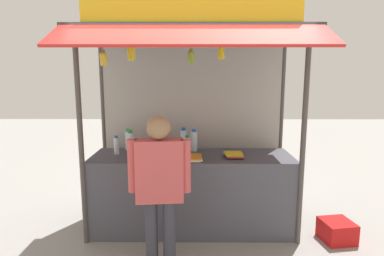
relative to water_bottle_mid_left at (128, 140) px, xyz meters
The scene contains 18 objects.
ground_plane 1.44m from the water_bottle_mid_left, 19.79° to the right, with size 20.00×20.00×0.00m, color gray.
stall_counter 1.11m from the water_bottle_mid_left, 19.79° to the right, with size 2.52×0.78×0.97m, color #4C4C56.
stall_structure 1.09m from the water_bottle_mid_left, ahead, with size 2.72×1.70×2.85m.
water_bottle_mid_left is the anchor object (origin of this frame).
water_bottle_far_left 0.86m from the water_bottle_mid_left, 21.00° to the right, with size 0.07×0.07×0.26m.
water_bottle_left 0.89m from the water_bottle_mid_left, ahead, with size 0.08×0.08×0.30m.
water_bottle_rear_center 0.26m from the water_bottle_mid_left, 72.60° to the right, with size 0.09×0.09×0.31m.
water_bottle_mid_right 0.27m from the water_bottle_mid_left, 111.53° to the right, with size 0.07×0.07×0.24m.
water_bottle_back_right 0.75m from the water_bottle_mid_left, ahead, with size 0.09×0.09×0.31m.
magazine_stack_front_right 0.60m from the water_bottle_mid_left, 66.01° to the right, with size 0.26×0.27×0.06m.
magazine_stack_right 1.04m from the water_bottle_mid_left, 31.94° to the right, with size 0.24×0.31×0.05m.
magazine_stack_far_right 1.45m from the water_bottle_mid_left, 16.49° to the right, with size 0.25×0.24×0.06m.
banana_bunch_rightmost 1.80m from the water_bottle_mid_left, 34.28° to the right, with size 0.09×0.10×0.24m.
banana_bunch_leftmost 1.58m from the water_bottle_mid_left, 42.99° to the right, with size 0.10×0.10×0.29m.
banana_bunch_inner_left 1.38m from the water_bottle_mid_left, 73.96° to the right, with size 0.10×0.11×0.25m.
banana_bunch_inner_right 1.31m from the water_bottle_mid_left, 94.88° to the right, with size 0.10×0.10×0.31m.
vendor_person 1.40m from the water_bottle_mid_left, 66.55° to the right, with size 0.61×0.24×1.61m.
plastic_crate 2.86m from the water_bottle_mid_left, 13.77° to the right, with size 0.35×0.35×0.25m, color red.
Camera 1 is at (0.03, -3.98, 2.00)m, focal length 30.36 mm.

